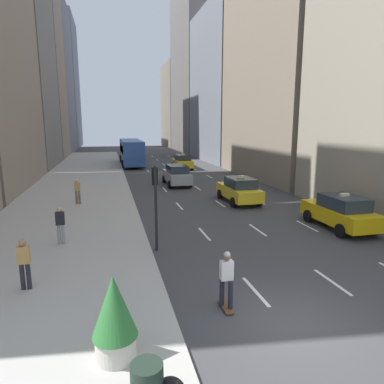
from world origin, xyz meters
TOP-DOWN VIEW (x-y plane):
  - ground_plane at (0.00, 0.00)m, footprint 160.00×160.00m
  - sidewalk_left at (-7.00, 27.00)m, footprint 8.00×66.00m
  - lane_markings at (2.60, 23.00)m, footprint 5.72×56.00m
  - building_row_left at (-14.00, 45.21)m, footprint 6.00×88.58m
  - building_row_right at (12.00, 39.77)m, footprint 6.00×82.67m
  - taxi_lead at (6.80, 7.28)m, footprint 2.02×4.40m
  - taxi_second at (4.00, 32.59)m, footprint 2.02×4.40m
  - taxi_third at (4.00, 14.13)m, footprint 2.02×4.40m
  - sedan_black_near at (1.20, 21.86)m, footprint 2.02×4.80m
  - city_bus at (-1.61, 38.67)m, footprint 2.80×11.61m
  - skateboarder at (-1.46, 1.24)m, footprint 0.36×0.80m
  - planter_with_shrub at (-4.60, -0.39)m, footprint 1.00×1.00m
  - pedestrian_near_curb at (-7.26, 3.59)m, footprint 0.36×0.22m
  - pedestrian_mid_block at (-6.71, 7.75)m, footprint 0.36×0.22m
  - pedestrian_far_walking at (-6.62, 15.62)m, footprint 0.36×0.22m
  - traffic_light_pole at (-2.75, 6.50)m, footprint 0.24×0.42m

SIDE VIEW (x-z plane):
  - ground_plane at x=0.00m, z-range 0.00..0.00m
  - lane_markings at x=2.60m, z-range 0.00..0.01m
  - sidewalk_left at x=-7.00m, z-range 0.00..0.15m
  - taxi_lead at x=6.80m, z-range -0.05..1.82m
  - taxi_second at x=4.00m, z-range -0.05..1.82m
  - taxi_third at x=4.00m, z-range -0.05..1.82m
  - sedan_black_near at x=1.20m, z-range 0.01..1.81m
  - skateboarder at x=-1.46m, z-range 0.09..1.84m
  - pedestrian_near_curb at x=-7.26m, z-range 0.24..1.89m
  - pedestrian_mid_block at x=-6.71m, z-range 0.24..1.89m
  - pedestrian_far_walking at x=-6.62m, z-range 0.24..1.89m
  - planter_with_shrub at x=-4.60m, z-range 0.18..2.13m
  - city_bus at x=-1.61m, z-range 0.16..3.41m
  - traffic_light_pole at x=-2.75m, z-range 0.61..4.21m
  - building_row_right at x=12.00m, z-range -4.46..33.16m
  - building_row_left at x=-14.00m, z-range -3.45..33.87m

